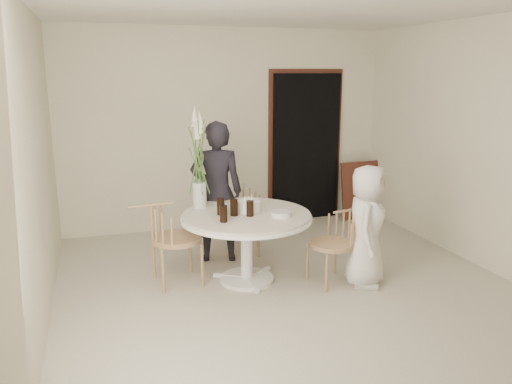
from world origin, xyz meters
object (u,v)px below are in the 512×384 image
object	(u,v)px
flower_vase	(199,160)
girl	(217,192)
chair_far	(244,210)
birthday_cake	(249,206)
table	(247,224)
chair_left	(164,232)
chair_right	(341,235)
boy	(366,226)

from	to	relation	value
flower_vase	girl	bearing A→B (deg)	49.71
chair_far	birthday_cake	xyz separation A→B (m)	(-0.21, -0.88, 0.29)
chair_far	girl	xyz separation A→B (m)	(-0.39, -0.25, 0.31)
birthday_cake	table	bearing A→B (deg)	-127.90
table	chair_left	world-z (taller)	chair_left
chair_right	boy	size ratio (longest dim) A/B	0.62
table	boy	distance (m)	1.20
girl	table	bearing A→B (deg)	114.32
table	girl	distance (m)	0.72
chair_left	birthday_cake	bearing A→B (deg)	-103.50
table	chair_far	xyz separation A→B (m)	(0.25, 0.94, -0.12)
birthday_cake	boy	bearing A→B (deg)	-25.55
girl	chair_left	bearing A→B (deg)	50.32
table	chair_far	distance (m)	0.98
chair_far	birthday_cake	bearing A→B (deg)	-86.61
chair_far	chair_right	xyz separation A→B (m)	(0.67, -1.24, -0.00)
chair_right	flower_vase	size ratio (longest dim) A/B	0.71
table	birthday_cake	xyz separation A→B (m)	(0.05, 0.06, 0.17)
chair_right	birthday_cake	bearing A→B (deg)	-120.51
chair_far	boy	xyz separation A→B (m)	(0.86, -1.39, 0.12)
flower_vase	boy	bearing A→B (deg)	-28.82
table	chair_right	size ratio (longest dim) A/B	1.74
girl	flower_vase	size ratio (longest dim) A/B	1.50
boy	birthday_cake	distance (m)	1.20
table	chair_left	xyz separation A→B (m)	(-0.81, 0.17, -0.05)
girl	birthday_cake	distance (m)	0.65
chair_far	birthday_cake	world-z (taller)	birthday_cake
flower_vase	table	bearing A→B (deg)	-43.63
table	boy	world-z (taller)	boy
girl	boy	distance (m)	1.70
birthday_cake	flower_vase	distance (m)	0.71
table	girl	size ratio (longest dim) A/B	0.83
chair_far	chair_right	world-z (taller)	chair_far
table	flower_vase	xyz separation A→B (m)	(-0.40, 0.38, 0.62)
chair_left	flower_vase	distance (m)	0.82
chair_left	girl	bearing A→B (deg)	-58.53
chair_right	flower_vase	bearing A→B (deg)	-125.57
chair_far	girl	bearing A→B (deg)	-130.46
chair_left	boy	xyz separation A→B (m)	(1.93, -0.62, 0.06)
girl	flower_vase	distance (m)	0.59
girl	birthday_cake	bearing A→B (deg)	119.24
chair_right	table	bearing A→B (deg)	-116.28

